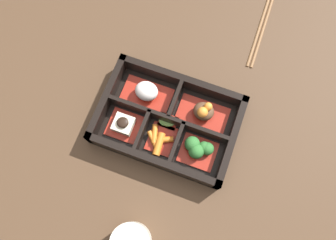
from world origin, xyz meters
name	(u,v)px	position (x,y,z in m)	size (l,w,h in m)	color
ground_plane	(168,123)	(0.00, 0.00, 0.00)	(3.00, 3.00, 0.00)	#4C3523
bento_base	(168,123)	(0.00, 0.00, 0.01)	(0.29, 0.20, 0.01)	black
bento_rim	(168,121)	(0.00, 0.00, 0.02)	(0.29, 0.20, 0.05)	black
bowl_rice	(147,92)	(-0.06, 0.04, 0.03)	(0.11, 0.06, 0.04)	maroon
bowl_stew	(203,112)	(0.06, 0.04, 0.03)	(0.11, 0.06, 0.05)	maroon
bowl_tofu	(124,125)	(-0.08, -0.04, 0.02)	(0.07, 0.06, 0.03)	maroon
bowl_carrots	(159,140)	(0.00, -0.04, 0.02)	(0.06, 0.07, 0.02)	maroon
bowl_greens	(198,149)	(0.08, -0.04, 0.03)	(0.07, 0.06, 0.04)	maroon
bowl_pickles	(168,121)	(0.00, 0.00, 0.02)	(0.04, 0.03, 0.01)	maroon
chopsticks	(262,26)	(0.13, 0.30, 0.00)	(0.02, 0.22, 0.01)	brown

